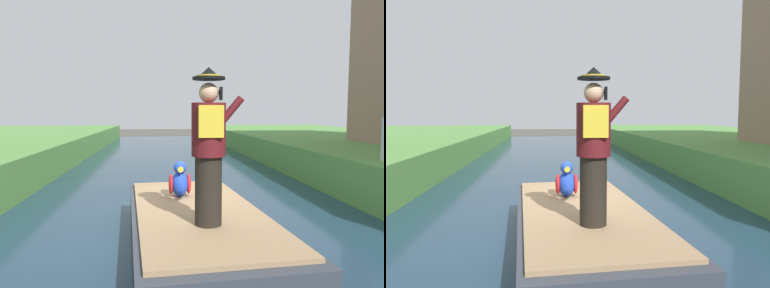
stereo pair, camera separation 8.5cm
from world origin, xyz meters
TOP-DOWN VIEW (x-y plane):
  - ground_plane at (0.00, 0.00)m, footprint 80.00×80.00m
  - canal_water at (0.00, 0.00)m, footprint 7.00×48.00m
  - boat at (0.00, -0.96)m, footprint 2.12×4.33m
  - person_pirate at (0.06, -1.74)m, footprint 0.61×0.42m
  - parrot_plush at (-0.19, -0.27)m, footprint 0.36×0.34m

SIDE VIEW (x-z plane):
  - ground_plane at x=0.00m, z-range 0.00..0.00m
  - canal_water at x=0.00m, z-range 0.00..0.10m
  - boat at x=0.00m, z-range 0.10..0.71m
  - parrot_plush at x=-0.19m, z-range 0.67..1.24m
  - person_pirate at x=0.06m, z-range 0.71..2.56m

